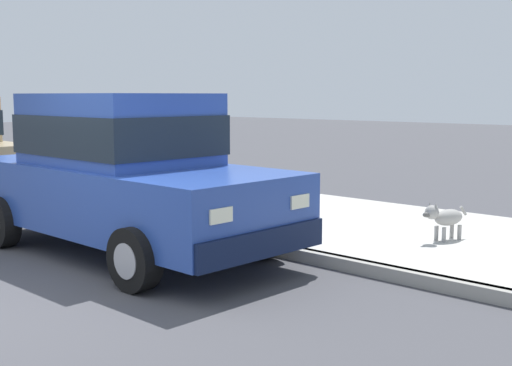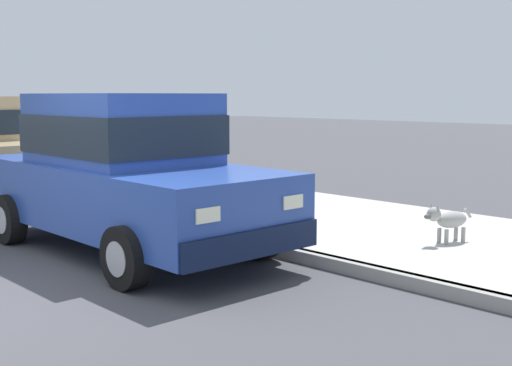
{
  "view_description": "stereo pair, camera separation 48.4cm",
  "coord_description": "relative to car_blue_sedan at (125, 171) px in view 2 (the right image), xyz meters",
  "views": [
    {
      "loc": [
        -2.67,
        -5.71,
        1.9
      ],
      "look_at": [
        3.16,
        -0.31,
        0.85
      ],
      "focal_mm": 46.72,
      "sensor_mm": 36.0,
      "label": 1
    },
    {
      "loc": [
        -2.33,
        -6.05,
        1.9
      ],
      "look_at": [
        3.16,
        -0.31,
        0.85
      ],
      "focal_mm": 46.72,
      "sensor_mm": 36.0,
      "label": 2
    }
  ],
  "objects": [
    {
      "name": "sidewalk",
      "position": [
        2.93,
        -0.86,
        -0.91
      ],
      "size": [
        3.6,
        64.0,
        0.14
      ],
      "primitive_type": "cube",
      "color": "#B7B5AD",
      "rests_on": "ground"
    },
    {
      "name": "dog_grey",
      "position": [
        2.66,
        -2.84,
        -0.55
      ],
      "size": [
        0.74,
        0.31,
        0.49
      ],
      "color": "#999691",
      "rests_on": "sidewalk"
    },
    {
      "name": "curb",
      "position": [
        1.13,
        -0.86,
        -0.91
      ],
      "size": [
        0.16,
        64.0,
        0.14
      ],
      "primitive_type": "cube",
      "color": "gray",
      "rests_on": "ground"
    },
    {
      "name": "car_blue_sedan",
      "position": [
        0.0,
        0.0,
        0.0
      ],
      "size": [
        2.09,
        4.63,
        1.92
      ],
      "color": "#28479E",
      "rests_on": "ground"
    }
  ]
}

